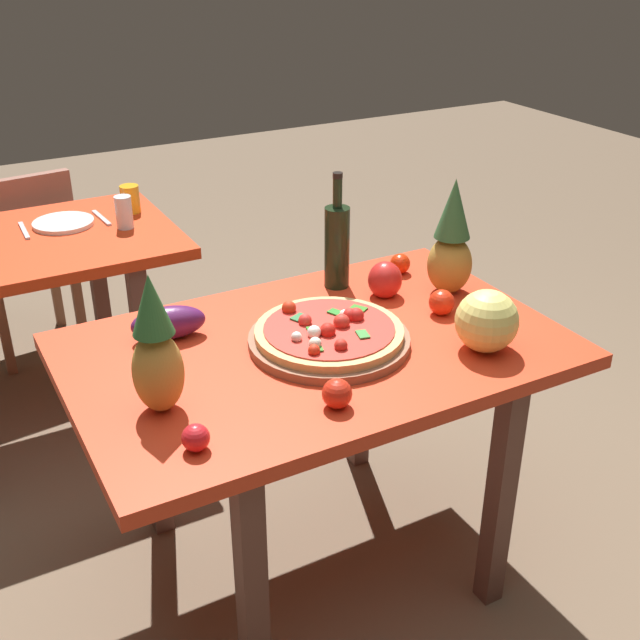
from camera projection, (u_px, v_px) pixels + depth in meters
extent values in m
plane|color=brown|center=(317.00, 559.00, 2.44)|extent=(10.00, 10.00, 0.00)
cube|color=brown|center=(252.00, 599.00, 1.83)|extent=(0.06, 0.06, 0.72)
cube|color=brown|center=(500.00, 499.00, 2.15)|extent=(0.06, 0.06, 0.72)
cube|color=brown|center=(153.00, 435.00, 2.41)|extent=(0.06, 0.06, 0.72)
cube|color=brown|center=(359.00, 375.00, 2.72)|extent=(0.06, 0.06, 0.72)
cube|color=red|center=(316.00, 351.00, 2.11)|extent=(1.30, 0.84, 0.04)
cube|color=brown|center=(145.00, 358.00, 2.83)|extent=(0.06, 0.06, 0.72)
cube|color=brown|center=(100.00, 294.00, 3.31)|extent=(0.06, 0.06, 0.72)
cube|color=red|center=(22.00, 247.00, 2.76)|extent=(1.06, 0.72, 0.04)
cube|color=brown|center=(55.00, 285.00, 3.76)|extent=(0.04, 0.04, 0.41)
cube|color=brown|center=(80.00, 311.00, 3.52)|extent=(0.04, 0.04, 0.41)
cube|color=brown|center=(4.00, 331.00, 3.35)|extent=(0.04, 0.04, 0.41)
cube|color=brown|center=(22.00, 261.00, 3.45)|extent=(0.44, 0.44, 0.04)
cube|color=#8A5646|center=(27.00, 225.00, 3.22)|extent=(0.40, 0.09, 0.40)
cylinder|color=brown|center=(329.00, 340.00, 2.09)|extent=(0.43, 0.43, 0.02)
cylinder|color=#DFAB67|center=(329.00, 332.00, 2.08)|extent=(0.39, 0.39, 0.02)
cylinder|color=red|center=(329.00, 328.00, 2.07)|extent=(0.35, 0.35, 0.00)
sphere|color=red|center=(356.00, 315.00, 2.11)|extent=(0.04, 0.04, 0.04)
sphere|color=red|center=(314.00, 350.00, 1.95)|extent=(0.03, 0.03, 0.03)
sphere|color=red|center=(350.00, 315.00, 2.11)|extent=(0.04, 0.04, 0.04)
sphere|color=red|center=(305.00, 320.00, 2.09)|extent=(0.04, 0.04, 0.04)
sphere|color=red|center=(342.00, 322.00, 2.08)|extent=(0.04, 0.04, 0.04)
sphere|color=red|center=(289.00, 308.00, 2.15)|extent=(0.04, 0.04, 0.04)
sphere|color=red|center=(339.00, 346.00, 1.97)|extent=(0.03, 0.03, 0.03)
sphere|color=red|center=(328.00, 331.00, 2.03)|extent=(0.04, 0.04, 0.04)
cube|color=#277925|center=(336.00, 312.00, 2.14)|extent=(0.04, 0.05, 0.00)
cube|color=#317821|center=(359.00, 308.00, 2.17)|extent=(0.05, 0.05, 0.00)
cube|color=#2B8122|center=(313.00, 331.00, 2.05)|extent=(0.04, 0.05, 0.00)
cube|color=#398437|center=(363.00, 334.00, 2.03)|extent=(0.04, 0.05, 0.00)
cube|color=#337A26|center=(316.00, 347.00, 1.97)|extent=(0.04, 0.05, 0.00)
cube|color=#2B6D3A|center=(299.00, 317.00, 2.12)|extent=(0.05, 0.04, 0.00)
sphere|color=white|center=(315.00, 343.00, 1.97)|extent=(0.03, 0.03, 0.03)
sphere|color=white|center=(314.00, 332.00, 2.02)|extent=(0.04, 0.04, 0.04)
sphere|color=white|center=(297.00, 337.00, 2.01)|extent=(0.03, 0.03, 0.03)
sphere|color=white|center=(344.00, 315.00, 2.12)|extent=(0.03, 0.03, 0.03)
cylinder|color=black|center=(337.00, 248.00, 2.37)|extent=(0.08, 0.08, 0.25)
cylinder|color=black|center=(338.00, 193.00, 2.29)|extent=(0.03, 0.03, 0.09)
cylinder|color=black|center=(338.00, 175.00, 2.27)|extent=(0.03, 0.03, 0.02)
ellipsoid|color=#B78A39|center=(158.00, 372.00, 1.78)|extent=(0.12, 0.12, 0.20)
cone|color=#2B642F|center=(151.00, 304.00, 1.70)|extent=(0.09, 0.09, 0.14)
ellipsoid|color=#AD8535|center=(449.00, 265.00, 2.35)|extent=(0.13, 0.13, 0.18)
cone|color=#306135|center=(454.00, 208.00, 2.27)|extent=(0.11, 0.11, 0.18)
sphere|color=#E7DD71|center=(487.00, 321.00, 2.03)|extent=(0.17, 0.17, 0.17)
ellipsoid|color=red|center=(385.00, 280.00, 2.34)|extent=(0.10, 0.10, 0.11)
ellipsoid|color=#501B51|center=(168.00, 323.00, 2.11)|extent=(0.21, 0.12, 0.09)
sphere|color=red|center=(400.00, 264.00, 2.50)|extent=(0.06, 0.06, 0.06)
sphere|color=red|center=(196.00, 438.00, 1.67)|extent=(0.06, 0.06, 0.06)
sphere|color=red|center=(442.00, 302.00, 2.24)|extent=(0.07, 0.07, 0.07)
sphere|color=red|center=(337.00, 394.00, 1.81)|extent=(0.07, 0.07, 0.07)
cylinder|color=gold|center=(130.00, 199.00, 3.01)|extent=(0.07, 0.07, 0.10)
cylinder|color=silver|center=(124.00, 212.00, 2.85)|extent=(0.06, 0.06, 0.12)
cylinder|color=white|center=(63.00, 223.00, 2.90)|extent=(0.22, 0.22, 0.02)
cube|color=silver|center=(24.00, 230.00, 2.84)|extent=(0.02, 0.18, 0.01)
cube|color=silver|center=(101.00, 218.00, 2.96)|extent=(0.03, 0.18, 0.01)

